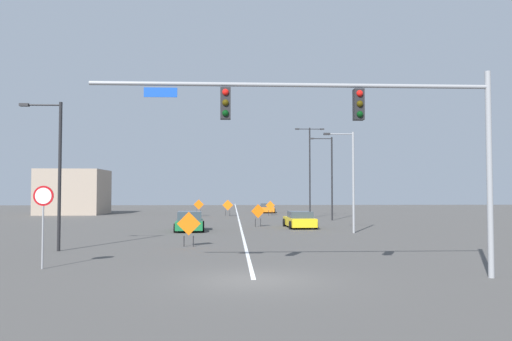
{
  "coord_description": "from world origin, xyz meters",
  "views": [
    {
      "loc": [
        -0.73,
        -16.64,
        2.93
      ],
      "look_at": [
        1.24,
        24.02,
        4.58
      ],
      "focal_mm": 35.3,
      "sensor_mm": 36.0,
      "label": 1
    }
  ],
  "objects_px": {
    "stop_sign": "(43,211)",
    "car_yellow_near": "(300,220)",
    "construction_sign_right_lane": "(270,206)",
    "construction_sign_median_far": "(228,206)",
    "street_lamp_near_right": "(351,176)",
    "car_orange_passing": "(267,208)",
    "street_lamp_mid_left": "(330,174)",
    "car_green_far": "(190,222)",
    "traffic_signal_assembly": "(357,121)",
    "street_lamp_mid_right": "(310,166)",
    "construction_sign_right_shoulder": "(189,225)",
    "construction_sign_median_near": "(258,212)",
    "construction_sign_left_shoulder": "(199,205)",
    "street_lamp_far_right": "(56,167)"
  },
  "relations": [
    {
      "from": "stop_sign",
      "to": "car_yellow_near",
      "type": "height_order",
      "value": "stop_sign"
    },
    {
      "from": "construction_sign_right_lane",
      "to": "construction_sign_median_far",
      "type": "xyz_separation_m",
      "value": [
        -5.06,
        -1.52,
        0.1
      ]
    },
    {
      "from": "street_lamp_near_right",
      "to": "car_yellow_near",
      "type": "xyz_separation_m",
      "value": [
        -2.9,
        5.11,
        -3.35
      ]
    },
    {
      "from": "car_orange_passing",
      "to": "street_lamp_near_right",
      "type": "bearing_deg",
      "value": -83.74
    },
    {
      "from": "street_lamp_mid_left",
      "to": "construction_sign_right_lane",
      "type": "height_order",
      "value": "street_lamp_mid_left"
    },
    {
      "from": "car_orange_passing",
      "to": "construction_sign_right_lane",
      "type": "bearing_deg",
      "value": -90.85
    },
    {
      "from": "car_green_far",
      "to": "stop_sign",
      "type": "bearing_deg",
      "value": -102.68
    },
    {
      "from": "car_orange_passing",
      "to": "car_green_far",
      "type": "xyz_separation_m",
      "value": [
        -7.79,
        -30.25,
        0.04
      ]
    },
    {
      "from": "street_lamp_mid_left",
      "to": "car_green_far",
      "type": "height_order",
      "value": "street_lamp_mid_left"
    },
    {
      "from": "traffic_signal_assembly",
      "to": "street_lamp_near_right",
      "type": "distance_m",
      "value": 18.58
    },
    {
      "from": "street_lamp_mid_right",
      "to": "construction_sign_right_shoulder",
      "type": "xyz_separation_m",
      "value": [
        -10.68,
        -27.21,
        -4.51
      ]
    },
    {
      "from": "construction_sign_median_far",
      "to": "car_orange_passing",
      "type": "height_order",
      "value": "construction_sign_median_far"
    },
    {
      "from": "construction_sign_right_shoulder",
      "to": "car_green_far",
      "type": "xyz_separation_m",
      "value": [
        -0.82,
        10.52,
        -0.47
      ]
    },
    {
      "from": "stop_sign",
      "to": "traffic_signal_assembly",
      "type": "bearing_deg",
      "value": -13.41
    },
    {
      "from": "car_yellow_near",
      "to": "car_orange_passing",
      "type": "distance_m",
      "value": 27.6
    },
    {
      "from": "street_lamp_mid_left",
      "to": "construction_sign_median_far",
      "type": "bearing_deg",
      "value": 139.73
    },
    {
      "from": "traffic_signal_assembly",
      "to": "street_lamp_mid_right",
      "type": "xyz_separation_m",
      "value": [
        4.23,
        37.22,
        0.37
      ]
    },
    {
      "from": "car_yellow_near",
      "to": "construction_sign_right_lane",
      "type": "bearing_deg",
      "value": 92.26
    },
    {
      "from": "construction_sign_median_near",
      "to": "construction_sign_median_far",
      "type": "bearing_deg",
      "value": 98.56
    },
    {
      "from": "construction_sign_right_shoulder",
      "to": "construction_sign_left_shoulder",
      "type": "xyz_separation_m",
      "value": [
        -1.56,
        31.82,
        0.11
      ]
    },
    {
      "from": "street_lamp_near_right",
      "to": "construction_sign_median_far",
      "type": "distance_m",
      "value": 25.45
    },
    {
      "from": "car_green_far",
      "to": "street_lamp_far_right",
      "type": "bearing_deg",
      "value": -114.33
    },
    {
      "from": "street_lamp_mid_left",
      "to": "street_lamp_mid_right",
      "type": "bearing_deg",
      "value": 108.76
    },
    {
      "from": "car_yellow_near",
      "to": "construction_sign_right_shoulder",
      "type": "bearing_deg",
      "value": -120.16
    },
    {
      "from": "construction_sign_right_shoulder",
      "to": "car_yellow_near",
      "type": "height_order",
      "value": "construction_sign_right_shoulder"
    },
    {
      "from": "street_lamp_near_right",
      "to": "stop_sign",
      "type": "bearing_deg",
      "value": -135.01
    },
    {
      "from": "street_lamp_mid_left",
      "to": "traffic_signal_assembly",
      "type": "bearing_deg",
      "value": -99.64
    },
    {
      "from": "street_lamp_near_right",
      "to": "street_lamp_far_right",
      "type": "height_order",
      "value": "street_lamp_far_right"
    },
    {
      "from": "car_yellow_near",
      "to": "construction_sign_median_far",
      "type": "bearing_deg",
      "value": 107.44
    },
    {
      "from": "construction_sign_right_shoulder",
      "to": "car_green_far",
      "type": "distance_m",
      "value": 10.56
    },
    {
      "from": "car_green_far",
      "to": "construction_sign_median_far",
      "type": "bearing_deg",
      "value": 82.98
    },
    {
      "from": "street_lamp_mid_right",
      "to": "construction_sign_right_lane",
      "type": "height_order",
      "value": "street_lamp_mid_right"
    },
    {
      "from": "street_lamp_near_right",
      "to": "construction_sign_median_near",
      "type": "relative_size",
      "value": 3.82
    },
    {
      "from": "street_lamp_near_right",
      "to": "street_lamp_mid_left",
      "type": "bearing_deg",
      "value": 84.23
    },
    {
      "from": "car_orange_passing",
      "to": "car_yellow_near",
      "type": "bearing_deg",
      "value": -88.58
    },
    {
      "from": "street_lamp_mid_left",
      "to": "construction_sign_median_far",
      "type": "distance_m",
      "value": 13.9
    },
    {
      "from": "street_lamp_far_right",
      "to": "construction_sign_left_shoulder",
      "type": "height_order",
      "value": "street_lamp_far_right"
    },
    {
      "from": "street_lamp_mid_left",
      "to": "car_orange_passing",
      "type": "xyz_separation_m",
      "value": [
        -5.11,
        17.67,
        -4.0
      ]
    },
    {
      "from": "street_lamp_far_right",
      "to": "construction_sign_right_lane",
      "type": "relative_size",
      "value": 4.19
    },
    {
      "from": "street_lamp_mid_left",
      "to": "construction_sign_right_lane",
      "type": "bearing_deg",
      "value": 117.03
    },
    {
      "from": "car_yellow_near",
      "to": "stop_sign",
      "type": "bearing_deg",
      "value": -121.36
    },
    {
      "from": "stop_sign",
      "to": "street_lamp_near_right",
      "type": "xyz_separation_m",
      "value": [
        15.39,
        15.39,
        1.78
      ]
    },
    {
      "from": "construction_sign_right_shoulder",
      "to": "street_lamp_mid_left",
      "type": "bearing_deg",
      "value": 62.39
    },
    {
      "from": "street_lamp_near_right",
      "to": "construction_sign_right_shoulder",
      "type": "distance_m",
      "value": 13.58
    },
    {
      "from": "street_lamp_mid_right",
      "to": "street_lamp_mid_left",
      "type": "height_order",
      "value": "street_lamp_mid_right"
    },
    {
      "from": "construction_sign_median_far",
      "to": "construction_sign_right_shoulder",
      "type": "bearing_deg",
      "value": -93.24
    },
    {
      "from": "street_lamp_far_right",
      "to": "construction_sign_right_lane",
      "type": "distance_m",
      "value": 37.49
    },
    {
      "from": "street_lamp_far_right",
      "to": "car_orange_passing",
      "type": "bearing_deg",
      "value": 72.6
    },
    {
      "from": "construction_sign_right_lane",
      "to": "car_yellow_near",
      "type": "relative_size",
      "value": 0.37
    },
    {
      "from": "construction_sign_right_shoulder",
      "to": "car_yellow_near",
      "type": "bearing_deg",
      "value": 59.84
    }
  ]
}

